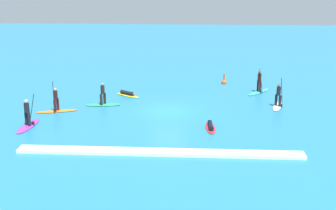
{
  "coord_description": "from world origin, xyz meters",
  "views": [
    {
      "loc": [
        1.88,
        -31.6,
        9.81
      ],
      "look_at": [
        0.0,
        0.0,
        0.5
      ],
      "focal_mm": 47.71,
      "sensor_mm": 36.0,
      "label": 1
    }
  ],
  "objects_px": {
    "surfer_on_green_board": "(103,100)",
    "surfer_on_purple_board": "(28,120)",
    "surfer_on_white_board": "(278,101)",
    "surfer_on_yellow_board": "(128,94)",
    "marker_buoy": "(224,82)",
    "surfer_on_orange_board": "(56,106)",
    "surfer_on_red_board": "(210,126)",
    "surfer_on_teal_board": "(259,87)"
  },
  "relations": [
    {
      "from": "marker_buoy",
      "to": "surfer_on_teal_board",
      "type": "bearing_deg",
      "value": -47.92
    },
    {
      "from": "surfer_on_green_board",
      "to": "marker_buoy",
      "type": "distance_m",
      "value": 12.51
    },
    {
      "from": "surfer_on_red_board",
      "to": "surfer_on_teal_board",
      "type": "xyz_separation_m",
      "value": [
        4.45,
        9.53,
        0.36
      ]
    },
    {
      "from": "surfer_on_green_board",
      "to": "surfer_on_orange_board",
      "type": "xyz_separation_m",
      "value": [
        -3.1,
        -1.89,
        0.04
      ]
    },
    {
      "from": "surfer_on_red_board",
      "to": "surfer_on_green_board",
      "type": "bearing_deg",
      "value": 56.17
    },
    {
      "from": "surfer_on_red_board",
      "to": "surfer_on_yellow_board",
      "type": "height_order",
      "value": "surfer_on_yellow_board"
    },
    {
      "from": "surfer_on_red_board",
      "to": "surfer_on_orange_board",
      "type": "bearing_deg",
      "value": 72.16
    },
    {
      "from": "surfer_on_white_board",
      "to": "surfer_on_red_board",
      "type": "bearing_deg",
      "value": -28.31
    },
    {
      "from": "surfer_on_white_board",
      "to": "surfer_on_green_board",
      "type": "height_order",
      "value": "surfer_on_white_board"
    },
    {
      "from": "surfer_on_white_board",
      "to": "surfer_on_green_board",
      "type": "xyz_separation_m",
      "value": [
        -13.47,
        -0.31,
        -0.06
      ]
    },
    {
      "from": "surfer_on_yellow_board",
      "to": "surfer_on_teal_board",
      "type": "bearing_deg",
      "value": 43.63
    },
    {
      "from": "surfer_on_white_board",
      "to": "surfer_on_purple_board",
      "type": "xyz_separation_m",
      "value": [
        -17.48,
        -5.58,
        0.02
      ]
    },
    {
      "from": "surfer_on_orange_board",
      "to": "surfer_on_purple_board",
      "type": "xyz_separation_m",
      "value": [
        -0.9,
        -3.38,
        0.03
      ]
    },
    {
      "from": "surfer_on_orange_board",
      "to": "surfer_on_purple_board",
      "type": "bearing_deg",
      "value": 58.48
    },
    {
      "from": "surfer_on_orange_board",
      "to": "surfer_on_white_board",
      "type": "bearing_deg",
      "value": 171.01
    },
    {
      "from": "surfer_on_green_board",
      "to": "surfer_on_teal_board",
      "type": "height_order",
      "value": "surfer_on_teal_board"
    },
    {
      "from": "surfer_on_yellow_board",
      "to": "surfer_on_green_board",
      "type": "bearing_deg",
      "value": -82.38
    },
    {
      "from": "surfer_on_white_board",
      "to": "surfer_on_green_board",
      "type": "distance_m",
      "value": 13.48
    },
    {
      "from": "surfer_on_green_board",
      "to": "surfer_on_purple_board",
      "type": "xyz_separation_m",
      "value": [
        -4.01,
        -5.27,
        0.08
      ]
    },
    {
      "from": "surfer_on_red_board",
      "to": "surfer_on_orange_board",
      "type": "distance_m",
      "value": 11.67
    },
    {
      "from": "surfer_on_red_board",
      "to": "surfer_on_purple_board",
      "type": "height_order",
      "value": "surfer_on_purple_board"
    },
    {
      "from": "surfer_on_green_board",
      "to": "surfer_on_purple_board",
      "type": "relative_size",
      "value": 0.86
    },
    {
      "from": "surfer_on_white_board",
      "to": "surfer_on_red_board",
      "type": "xyz_separation_m",
      "value": [
        -5.3,
        -5.2,
        -0.33
      ]
    },
    {
      "from": "surfer_on_white_board",
      "to": "surfer_on_yellow_board",
      "type": "height_order",
      "value": "surfer_on_white_board"
    },
    {
      "from": "surfer_on_red_board",
      "to": "surfer_on_yellow_board",
      "type": "bearing_deg",
      "value": 37.68
    },
    {
      "from": "surfer_on_teal_board",
      "to": "surfer_on_orange_board",
      "type": "xyz_separation_m",
      "value": [
        -15.72,
        -6.54,
        -0.04
      ]
    },
    {
      "from": "surfer_on_teal_board",
      "to": "surfer_on_purple_board",
      "type": "xyz_separation_m",
      "value": [
        -16.62,
        -9.92,
        -0.01
      ]
    },
    {
      "from": "surfer_on_white_board",
      "to": "surfer_on_purple_board",
      "type": "relative_size",
      "value": 0.84
    },
    {
      "from": "surfer_on_orange_board",
      "to": "marker_buoy",
      "type": "bearing_deg",
      "value": -159.87
    },
    {
      "from": "surfer_on_green_board",
      "to": "surfer_on_purple_board",
      "type": "height_order",
      "value": "surfer_on_purple_board"
    },
    {
      "from": "surfer_on_teal_board",
      "to": "surfer_on_purple_board",
      "type": "relative_size",
      "value": 0.87
    },
    {
      "from": "surfer_on_green_board",
      "to": "surfer_on_purple_board",
      "type": "bearing_deg",
      "value": 46.21
    },
    {
      "from": "surfer_on_red_board",
      "to": "surfer_on_yellow_board",
      "type": "relative_size",
      "value": 1.09
    },
    {
      "from": "surfer_on_red_board",
      "to": "surfer_on_green_board",
      "type": "distance_m",
      "value": 9.52
    },
    {
      "from": "surfer_on_white_board",
      "to": "surfer_on_yellow_board",
      "type": "distance_m",
      "value": 12.27
    },
    {
      "from": "surfer_on_red_board",
      "to": "surfer_on_yellow_board",
      "type": "xyz_separation_m",
      "value": [
        -6.68,
        7.79,
        0.02
      ]
    },
    {
      "from": "surfer_on_white_board",
      "to": "marker_buoy",
      "type": "xyz_separation_m",
      "value": [
        -3.65,
        7.43,
        -0.29
      ]
    },
    {
      "from": "surfer_on_teal_board",
      "to": "surfer_on_orange_board",
      "type": "bearing_deg",
      "value": -28.15
    },
    {
      "from": "marker_buoy",
      "to": "surfer_on_red_board",
      "type": "bearing_deg",
      "value": -97.47
    },
    {
      "from": "surfer_on_teal_board",
      "to": "surfer_on_purple_board",
      "type": "height_order",
      "value": "surfer_on_purple_board"
    },
    {
      "from": "surfer_on_red_board",
      "to": "surfer_on_orange_board",
      "type": "relative_size",
      "value": 0.83
    },
    {
      "from": "surfer_on_teal_board",
      "to": "surfer_on_orange_board",
      "type": "height_order",
      "value": "surfer_on_orange_board"
    }
  ]
}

